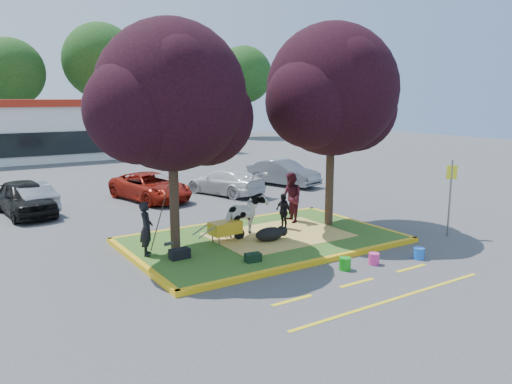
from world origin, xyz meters
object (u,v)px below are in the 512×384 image
calf (270,234)px  sign_post (451,189)px  bucket_green (345,264)px  bucket_blue (419,253)px  car_black (25,198)px  handler (146,229)px  wheelbarrow (225,228)px  cow (245,216)px  car_silver (26,197)px  bucket_pink (374,259)px

calf → sign_post: 6.14m
bucket_green → sign_post: bearing=6.9°
bucket_blue → car_black: (-8.47, 11.95, 0.52)m
handler → wheelbarrow: size_ratio=0.90×
cow → bucket_green: size_ratio=4.73×
bucket_green → car_silver: size_ratio=0.09×
calf → bucket_blue: bearing=-49.9°
wheelbarrow → bucket_green: (1.62, -3.57, -0.42)m
wheelbarrow → sign_post: bearing=-27.9°
car_silver → calf: bearing=109.7°
car_black → car_silver: size_ratio=1.09×
cow → sign_post: sign_post is taller
bucket_green → car_black: bearing=117.9°
cow → car_silver: (-5.17, 8.32, -0.22)m
cow → bucket_blue: size_ratio=4.86×
sign_post → bucket_green: sign_post is taller
wheelbarrow → car_silver: 9.55m
bucket_green → bucket_pink: (0.97, -0.10, -0.01)m
sign_post → wheelbarrow: bearing=-178.9°
cow → car_black: (-5.29, 7.74, -0.14)m
calf → bucket_pink: bearing=-64.8°
sign_post → bucket_green: (-5.14, -0.63, -1.40)m
sign_post → cow: bearing=176.9°
cow → bucket_blue: cow is taller
bucket_green → bucket_pink: 0.98m
cow → bucket_pink: bearing=-174.6°
cow → wheelbarrow: bearing=83.3°
handler → bucket_pink: handler is taller
wheelbarrow → sign_post: sign_post is taller
bucket_blue → sign_post: bearing=21.5°
bucket_blue → cow: bearing=127.1°
bucket_pink → bucket_green: bearing=174.2°
sign_post → bucket_pink: bearing=-145.5°
sign_post → bucket_pink: sign_post is taller
calf → handler: size_ratio=0.64×
wheelbarrow → car_silver: bearing=112.7°
car_black → sign_post: bearing=-49.4°
bucket_blue → car_silver: car_silver is taller
calf → car_black: 10.28m
car_silver → handler: bearing=90.9°
handler → bucket_blue: handler is taller
bucket_pink → calf: bearing=114.8°
calf → bucket_pink: size_ratio=3.07×
handler → wheelbarrow: bearing=-68.9°
car_silver → sign_post: bearing=122.6°
sign_post → car_silver: bearing=158.7°
bucket_green → calf: bearing=98.2°
cow → wheelbarrow: size_ratio=0.94×
car_silver → car_black: bearing=66.7°
bucket_blue → car_silver: 15.07m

